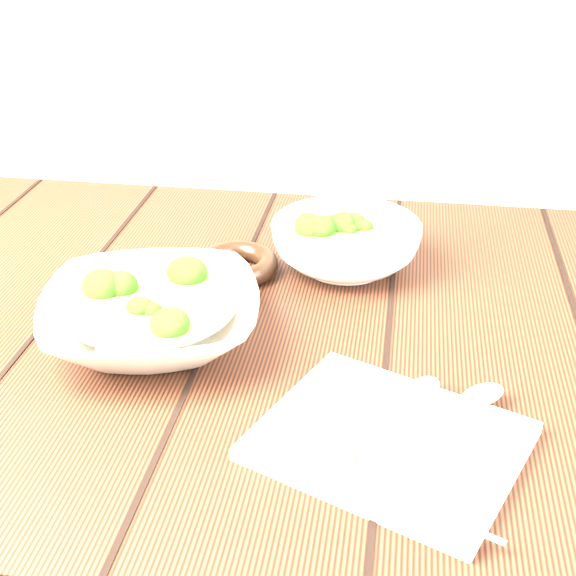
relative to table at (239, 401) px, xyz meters
The scene contains 7 objects.
table is the anchor object (origin of this frame).
soup_bowl_front 0.18m from the table, 144.13° to the right, with size 0.29×0.29×0.07m.
soup_bowl_back 0.25m from the table, 53.83° to the left, with size 0.22×0.22×0.07m.
trivet 0.18m from the table, 101.21° to the left, with size 0.11×0.11×0.03m, color black.
napkin 0.31m from the table, 47.13° to the right, with size 0.23×0.19×0.01m, color #BEB19E.
spoon_left 0.29m from the table, 39.51° to the right, with size 0.11×0.17×0.01m.
spoon_right 0.32m from the table, 32.18° to the right, with size 0.15×0.15×0.01m.
Camera 1 is at (0.19, -0.79, 1.24)m, focal length 50.00 mm.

